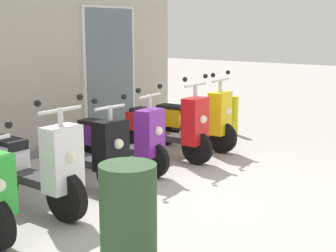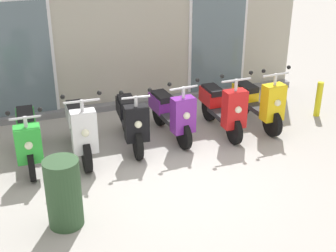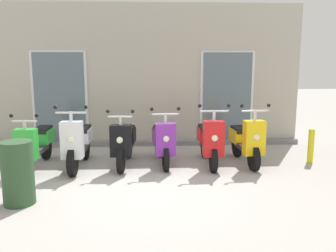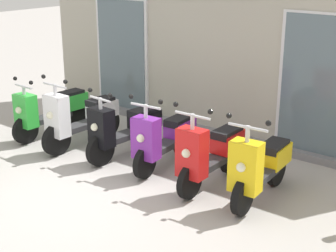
{
  "view_description": "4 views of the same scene",
  "coord_description": "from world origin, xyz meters",
  "px_view_note": "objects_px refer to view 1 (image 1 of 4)",
  "views": [
    {
      "loc": [
        -4.65,
        -3.08,
        1.99
      ],
      "look_at": [
        0.66,
        0.73,
        0.66
      ],
      "focal_mm": 53.77,
      "sensor_mm": 36.0,
      "label": 1
    },
    {
      "loc": [
        -2.28,
        -5.8,
        3.72
      ],
      "look_at": [
        -0.0,
        0.46,
        0.62
      ],
      "focal_mm": 49.97,
      "sensor_mm": 36.0,
      "label": 2
    },
    {
      "loc": [
        0.06,
        -5.76,
        2.07
      ],
      "look_at": [
        0.45,
        0.91,
        0.85
      ],
      "focal_mm": 38.39,
      "sensor_mm": 36.0,
      "label": 3
    },
    {
      "loc": [
        4.84,
        -4.37,
        3.12
      ],
      "look_at": [
        0.66,
        1.01,
        0.79
      ],
      "focal_mm": 54.57,
      "sensor_mm": 36.0,
      "label": 4
    }
  ],
  "objects_px": {
    "trash_bin": "(128,222)",
    "scooter_white": "(33,166)",
    "curb_bollard": "(235,116)",
    "scooter_purple": "(122,139)",
    "scooter_yellow": "(195,120)",
    "scooter_red": "(170,126)",
    "scooter_black": "(85,150)"
  },
  "relations": [
    {
      "from": "trash_bin",
      "to": "scooter_white",
      "type": "bearing_deg",
      "value": 73.28
    },
    {
      "from": "trash_bin",
      "to": "curb_bollard",
      "type": "bearing_deg",
      "value": 19.54
    },
    {
      "from": "curb_bollard",
      "to": "scooter_purple",
      "type": "bearing_deg",
      "value": 178.05
    },
    {
      "from": "scooter_yellow",
      "to": "scooter_white",
      "type": "bearing_deg",
      "value": -178.76
    },
    {
      "from": "scooter_red",
      "to": "trash_bin",
      "type": "bearing_deg",
      "value": -149.71
    },
    {
      "from": "scooter_red",
      "to": "scooter_yellow",
      "type": "distance_m",
      "value": 0.76
    },
    {
      "from": "scooter_white",
      "to": "trash_bin",
      "type": "distance_m",
      "value": 1.86
    },
    {
      "from": "curb_bollard",
      "to": "trash_bin",
      "type": "relative_size",
      "value": 0.75
    },
    {
      "from": "curb_bollard",
      "to": "trash_bin",
      "type": "xyz_separation_m",
      "value": [
        -5.21,
        -1.85,
        0.12
      ]
    },
    {
      "from": "scooter_purple",
      "to": "scooter_red",
      "type": "bearing_deg",
      "value": -8.55
    },
    {
      "from": "scooter_red",
      "to": "curb_bollard",
      "type": "bearing_deg",
      "value": 0.98
    },
    {
      "from": "scooter_purple",
      "to": "scooter_red",
      "type": "height_order",
      "value": "scooter_red"
    },
    {
      "from": "scooter_white",
      "to": "scooter_purple",
      "type": "bearing_deg",
      "value": 5.95
    },
    {
      "from": "scooter_white",
      "to": "trash_bin",
      "type": "height_order",
      "value": "scooter_white"
    },
    {
      "from": "scooter_white",
      "to": "scooter_black",
      "type": "relative_size",
      "value": 1.05
    },
    {
      "from": "scooter_red",
      "to": "scooter_yellow",
      "type": "xyz_separation_m",
      "value": [
        0.75,
        0.04,
        -0.02
      ]
    },
    {
      "from": "scooter_red",
      "to": "curb_bollard",
      "type": "relative_size",
      "value": 2.19
    },
    {
      "from": "scooter_white",
      "to": "scooter_red",
      "type": "distance_m",
      "value": 2.57
    },
    {
      "from": "scooter_purple",
      "to": "scooter_red",
      "type": "distance_m",
      "value": 0.94
    },
    {
      "from": "scooter_black",
      "to": "scooter_white",
      "type": "bearing_deg",
      "value": -172.64
    },
    {
      "from": "scooter_white",
      "to": "curb_bollard",
      "type": "bearing_deg",
      "value": 0.83
    },
    {
      "from": "scooter_black",
      "to": "trash_bin",
      "type": "distance_m",
      "value": 2.37
    },
    {
      "from": "scooter_white",
      "to": "scooter_red",
      "type": "relative_size",
      "value": 1.07
    },
    {
      "from": "trash_bin",
      "to": "scooter_purple",
      "type": "bearing_deg",
      "value": 41.87
    },
    {
      "from": "scooter_red",
      "to": "scooter_purple",
      "type": "bearing_deg",
      "value": 171.45
    },
    {
      "from": "scooter_yellow",
      "to": "curb_bollard",
      "type": "distance_m",
      "value": 1.36
    },
    {
      "from": "scooter_black",
      "to": "scooter_red",
      "type": "relative_size",
      "value": 1.02
    },
    {
      "from": "scooter_purple",
      "to": "trash_bin",
      "type": "relative_size",
      "value": 1.64
    },
    {
      "from": "scooter_yellow",
      "to": "trash_bin",
      "type": "distance_m",
      "value": 4.28
    },
    {
      "from": "trash_bin",
      "to": "scooter_yellow",
      "type": "bearing_deg",
      "value": 25.65
    },
    {
      "from": "scooter_black",
      "to": "trash_bin",
      "type": "bearing_deg",
      "value": -126.91
    },
    {
      "from": "scooter_purple",
      "to": "curb_bollard",
      "type": "bearing_deg",
      "value": -1.95
    }
  ]
}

